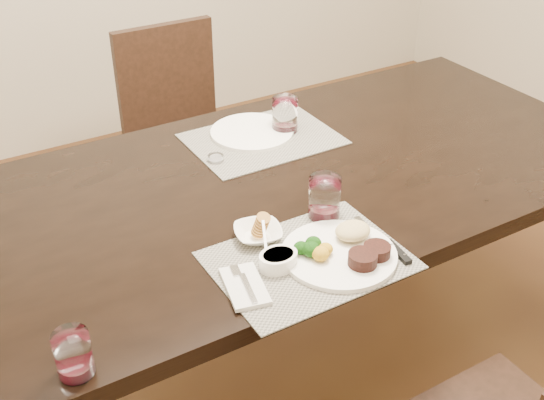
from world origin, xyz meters
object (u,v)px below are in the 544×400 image
steak_knife (391,246)px  cracker_bowl (258,233)px  chair_far (180,125)px  dinner_plate (344,250)px  far_plate (252,132)px  wine_glass_near (324,199)px

steak_knife → cracker_bowl: bearing=148.9°
chair_far → dinner_plate: chair_far is taller
steak_knife → chair_far: bearing=95.8°
dinner_plate → far_plate: dinner_plate is taller
dinner_plate → chair_far: bearing=87.5°
chair_far → wine_glass_near: 1.21m
far_plate → dinner_plate: bearing=-100.5°
steak_knife → far_plate: 0.72m
dinner_plate → wine_glass_near: (0.06, 0.17, 0.04)m
dinner_plate → wine_glass_near: 0.18m
steak_knife → far_plate: same height
steak_knife → far_plate: bearing=96.2°
far_plate → chair_far: bearing=88.3°
cracker_bowl → far_plate: 0.58m
far_plate → wine_glass_near: bearing=-97.8°
dinner_plate → steak_knife: size_ratio=1.22×
chair_far → steak_knife: size_ratio=3.91×
steak_knife → far_plate: size_ratio=0.86×
steak_knife → cracker_bowl: size_ratio=1.57×
chair_far → cracker_bowl: 1.23m
cracker_bowl → far_plate: bearing=62.2°
dinner_plate → steak_knife: (0.12, -0.03, -0.01)m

